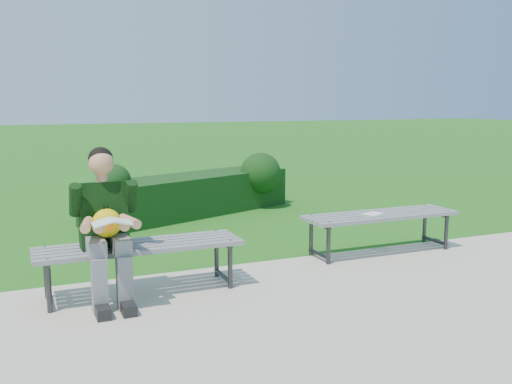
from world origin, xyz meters
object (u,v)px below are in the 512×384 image
bench_right (381,218)px  hedge (196,191)px  seated_boy (105,222)px  paper_sheet (373,214)px  bench_left (140,250)px

bench_right → hedge: bearing=111.7°
hedge → seated_boy: bearing=-118.0°
seated_boy → paper_sheet: seated_boy is taller
bench_left → seated_boy: 0.43m
paper_sheet → hedge: bearing=110.1°
hedge → paper_sheet: hedge is taller
bench_right → bench_left: bearing=-173.2°
hedge → paper_sheet: 3.27m
hedge → bench_left: size_ratio=1.91×
bench_left → paper_sheet: 2.70m
seated_boy → bench_left: bearing=17.5°
bench_left → paper_sheet: bearing=7.1°
bench_left → bench_right: 2.80m
seated_boy → paper_sheet: size_ratio=4.96×
bench_left → bench_right: bearing=6.8°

